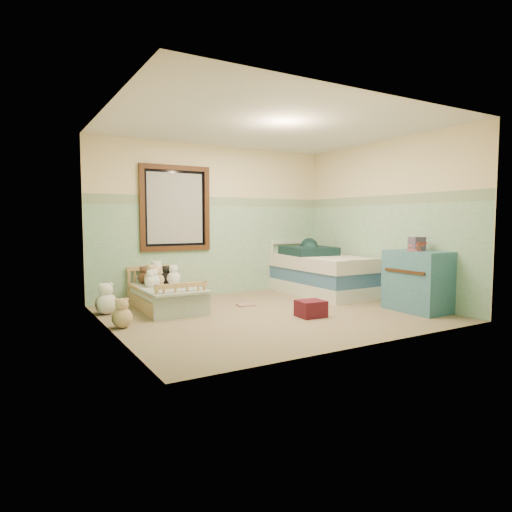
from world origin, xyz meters
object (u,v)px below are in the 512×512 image
dresser (417,281)px  plush_floor_tan (122,318)px  floor_book (246,305)px  twin_bed_frame (321,288)px  plush_floor_cream (106,304)px  red_pillow (311,309)px  toddler_bed_frame (165,302)px

dresser → plush_floor_tan: bearing=164.2°
dresser → floor_book: dresser is taller
dresser → floor_book: size_ratio=3.43×
twin_bed_frame → dresser: 1.81m
plush_floor_cream → plush_floor_tan: plush_floor_cream is taller
plush_floor_cream → red_pillow: (2.28, -1.51, -0.04)m
plush_floor_tan → plush_floor_cream: bearing=90.0°
floor_book → twin_bed_frame: bearing=15.3°
toddler_bed_frame → plush_floor_tan: size_ratio=5.95×
twin_bed_frame → red_pillow: twin_bed_frame is taller
plush_floor_tan → floor_book: (1.91, 0.46, -0.11)m
toddler_bed_frame → dresser: bearing=-33.1°
red_pillow → plush_floor_cream: bearing=146.5°
plush_floor_cream → plush_floor_tan: 0.88m
twin_bed_frame → dresser: dresser is taller
toddler_bed_frame → red_pillow: (1.47, -1.50, 0.02)m
plush_floor_cream → twin_bed_frame: bearing=-3.1°
plush_floor_tan → twin_bed_frame: plush_floor_tan is taller
toddler_bed_frame → plush_floor_cream: plush_floor_cream is taller
plush_floor_cream → floor_book: (1.91, -0.42, -0.13)m
red_pillow → twin_bed_frame: bearing=47.1°
toddler_bed_frame → floor_book: toddler_bed_frame is taller
plush_floor_cream → dresser: bearing=-27.3°
twin_bed_frame → dresser: bearing=-81.0°
plush_floor_tan → floor_book: bearing=13.6°
toddler_bed_frame → dresser: dresser is taller
plush_floor_cream → floor_book: bearing=-12.4°
toddler_bed_frame → red_pillow: size_ratio=4.14×
toddler_bed_frame → plush_floor_tan: 1.18m
plush_floor_tan → dresser: (3.78, -1.07, 0.30)m
toddler_bed_frame → floor_book: size_ratio=5.82×
toddler_bed_frame → twin_bed_frame: 2.70m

